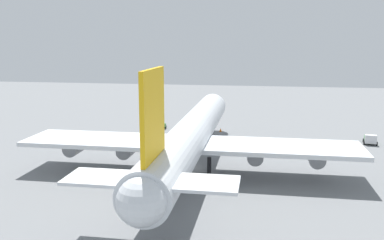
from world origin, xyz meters
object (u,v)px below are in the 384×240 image
cargo_airplane (192,135)px  catering_truck (370,139)px  baggage_tug (159,123)px  safety_cone_nose (221,130)px

cargo_airplane → catering_truck: (23.38, -34.51, -4.86)m
baggage_tug → safety_cone_nose: bearing=-97.2°
safety_cone_nose → cargo_airplane: bearing=176.3°
baggage_tug → catering_truck: bearing=-100.6°
catering_truck → safety_cone_nose: 33.27m
catering_truck → cargo_airplane: bearing=124.1°
baggage_tug → catering_truck: (-9.02, -48.10, -0.14)m
cargo_airplane → baggage_tug: cargo_airplane is taller
cargo_airplane → baggage_tug: (32.40, 13.60, -4.73)m
cargo_airplane → baggage_tug: 35.46m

